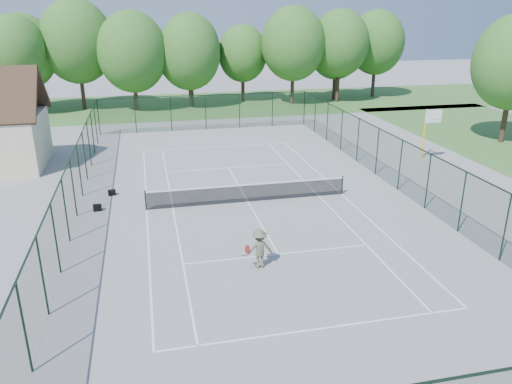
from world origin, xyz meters
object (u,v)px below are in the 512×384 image
basketball_goal (429,124)px  tennis_player (259,249)px  tennis_net (248,192)px  sports_bag_a (97,208)px

basketball_goal → tennis_player: (-14.87, -12.50, -1.73)m
tennis_net → basketball_goal: 14.89m
tennis_net → sports_bag_a: 8.03m
tennis_net → tennis_player: size_ratio=5.64×
tennis_net → tennis_player: 7.40m
tennis_net → tennis_player: bearing=-98.2°
tennis_net → basketball_goal: bearing=20.5°
basketball_goal → sports_bag_a: basketball_goal is taller
basketball_goal → tennis_player: bearing=-140.0°
sports_bag_a → tennis_player: size_ratio=0.22×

